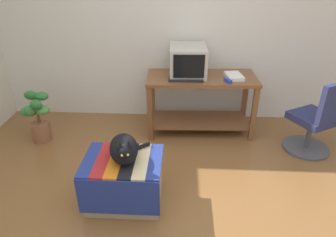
# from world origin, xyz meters

# --- Properties ---
(ground_plane) EXTENTS (14.00, 14.00, 0.00)m
(ground_plane) POSITION_xyz_m (0.00, 0.00, 0.00)
(ground_plane) COLOR brown
(back_wall) EXTENTS (8.00, 0.10, 2.60)m
(back_wall) POSITION_xyz_m (0.00, 2.05, 1.30)
(back_wall) COLOR silver
(back_wall) RESTS_ON ground_plane
(desk) EXTENTS (1.33, 0.63, 0.73)m
(desk) POSITION_xyz_m (0.29, 1.60, 0.50)
(desk) COLOR brown
(desk) RESTS_ON ground_plane
(tv_monitor) EXTENTS (0.45, 0.52, 0.34)m
(tv_monitor) POSITION_xyz_m (0.12, 1.67, 0.90)
(tv_monitor) COLOR #BCB7A8
(tv_monitor) RESTS_ON desk
(keyboard) EXTENTS (0.40, 0.15, 0.02)m
(keyboard) POSITION_xyz_m (0.10, 1.46, 0.75)
(keyboard) COLOR black
(keyboard) RESTS_ON desk
(book) EXTENTS (0.22, 0.29, 0.04)m
(book) POSITION_xyz_m (0.67, 1.57, 0.76)
(book) COLOR white
(book) RESTS_ON desk
(ottoman_with_blanket) EXTENTS (0.68, 0.54, 0.45)m
(ottoman_with_blanket) POSITION_xyz_m (-0.44, 0.25, 0.23)
(ottoman_with_blanket) COLOR tan
(ottoman_with_blanket) RESTS_ON ground_plane
(cat) EXTENTS (0.36, 0.44, 0.27)m
(cat) POSITION_xyz_m (-0.42, 0.25, 0.57)
(cat) COLOR black
(cat) RESTS_ON ottoman_with_blanket
(potted_plant) EXTENTS (0.38, 0.29, 0.61)m
(potted_plant) POSITION_xyz_m (-1.65, 1.25, 0.29)
(potted_plant) COLOR brown
(potted_plant) RESTS_ON ground_plane
(office_chair) EXTENTS (0.57, 0.57, 0.89)m
(office_chair) POSITION_xyz_m (1.56, 1.16, 0.39)
(office_chair) COLOR #4C4C51
(office_chair) RESTS_ON ground_plane
(stapler) EXTENTS (0.09, 0.11, 0.04)m
(stapler) POSITION_xyz_m (0.58, 1.42, 0.75)
(stapler) COLOR #2342B7
(stapler) RESTS_ON desk
(pen) EXTENTS (0.13, 0.06, 0.01)m
(pen) POSITION_xyz_m (0.65, 1.66, 0.74)
(pen) COLOR black
(pen) RESTS_ON desk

